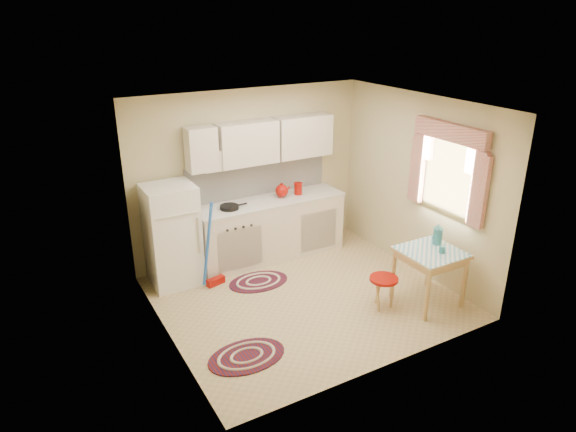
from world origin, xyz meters
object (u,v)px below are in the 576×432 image
object	(u,v)px
fridge	(172,235)
table	(428,277)
base_cabinets	(270,230)
stool	(383,292)

from	to	relation	value
fridge	table	distance (m)	3.39
fridge	table	bearing A→B (deg)	-38.57
fridge	base_cabinets	xyz separation A→B (m)	(1.50, 0.05, -0.26)
stool	fridge	bearing A→B (deg)	137.01
fridge	stool	bearing A→B (deg)	-42.99
base_cabinets	table	world-z (taller)	base_cabinets
table	fridge	bearing A→B (deg)	141.43
table	stool	distance (m)	0.62
fridge	stool	size ratio (longest dim) A/B	3.33
base_cabinets	table	size ratio (longest dim) A/B	3.12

